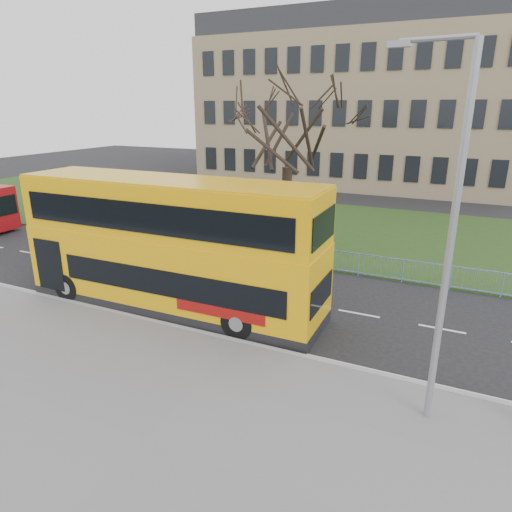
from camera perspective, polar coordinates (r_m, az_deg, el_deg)
The scene contains 9 objects.
ground at distance 16.84m, azimuth 0.67°, elevation -8.66°, with size 120.00×120.00×0.00m, color black.
pavement at distance 11.99m, azimuth -13.88°, elevation -21.51°, with size 80.00×10.50×0.12m, color slate.
kerb at distance 15.57m, azimuth -1.74°, elevation -10.77°, with size 80.00×0.20×0.14m, color gray.
grass_verge at distance 29.64m, azimuth 12.23°, elevation 3.01°, with size 80.00×15.40×0.08m, color #233914.
guard_railing at distance 22.35m, azimuth 7.71°, elevation -0.36°, with size 40.00×0.12×1.10m, color #7999D8, non-canonical shape.
bare_tree at distance 25.51m, azimuth 3.98°, elevation 12.86°, with size 7.23×7.23×10.33m, color black, non-canonical shape.
civic_building at distance 49.95m, azimuth 12.75°, elevation 17.12°, with size 30.00×15.00×14.00m, color #897657.
yellow_bus at distance 17.67m, azimuth -10.65°, elevation 1.74°, with size 12.02×3.00×5.03m.
street_lamp at distance 11.01m, azimuth 22.75°, elevation 2.90°, with size 1.88×0.39×8.86m.
Camera 1 is at (6.20, -13.67, 7.63)m, focal length 32.00 mm.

